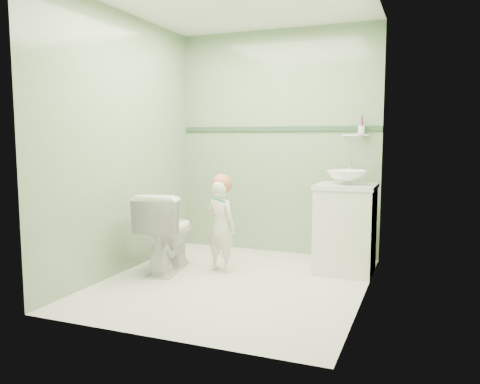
% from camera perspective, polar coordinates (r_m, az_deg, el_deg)
% --- Properties ---
extents(ground, '(2.50, 2.50, 0.00)m').
position_cam_1_polar(ground, '(4.25, -0.75, -10.73)').
color(ground, silver).
rests_on(ground, ground).
extents(room_shell, '(2.50, 2.54, 2.40)m').
position_cam_1_polar(room_shell, '(4.06, -0.78, 5.68)').
color(room_shell, '#76A272').
rests_on(room_shell, ground).
extents(trim_stripe, '(2.20, 0.02, 0.05)m').
position_cam_1_polar(trim_stripe, '(5.22, 4.42, 7.50)').
color(trim_stripe, '#315235').
rests_on(trim_stripe, room_shell).
extents(vanity, '(0.52, 0.50, 0.80)m').
position_cam_1_polar(vanity, '(4.59, 12.41, -4.43)').
color(vanity, white).
rests_on(vanity, ground).
extents(counter, '(0.54, 0.52, 0.04)m').
position_cam_1_polar(counter, '(4.53, 12.53, 0.67)').
color(counter, white).
rests_on(counter, vanity).
extents(basin, '(0.37, 0.37, 0.13)m').
position_cam_1_polar(basin, '(4.52, 12.56, 1.73)').
color(basin, white).
rests_on(basin, counter).
extents(faucet, '(0.03, 0.13, 0.18)m').
position_cam_1_polar(faucet, '(4.70, 12.94, 2.87)').
color(faucet, silver).
rests_on(faucet, counter).
extents(cup_holder, '(0.26, 0.07, 0.21)m').
position_cam_1_polar(cup_holder, '(4.98, 14.17, 7.17)').
color(cup_holder, silver).
rests_on(cup_holder, room_shell).
extents(toilet, '(0.54, 0.80, 0.75)m').
position_cam_1_polar(toilet, '(4.60, -8.67, -4.63)').
color(toilet, white).
rests_on(toilet, ground).
extents(toddler, '(0.36, 0.28, 0.86)m').
position_cam_1_polar(toddler, '(4.51, -2.29, -4.09)').
color(toddler, silver).
rests_on(toddler, ground).
extents(hair_cap, '(0.19, 0.19, 0.19)m').
position_cam_1_polar(hair_cap, '(4.48, -2.18, 0.94)').
color(hair_cap, '#B36648').
rests_on(hair_cap, toddler).
extents(teal_toothbrush, '(0.11, 0.14, 0.08)m').
position_cam_1_polar(teal_toothbrush, '(4.32, -2.57, -0.87)').
color(teal_toothbrush, '#138473').
rests_on(teal_toothbrush, toddler).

